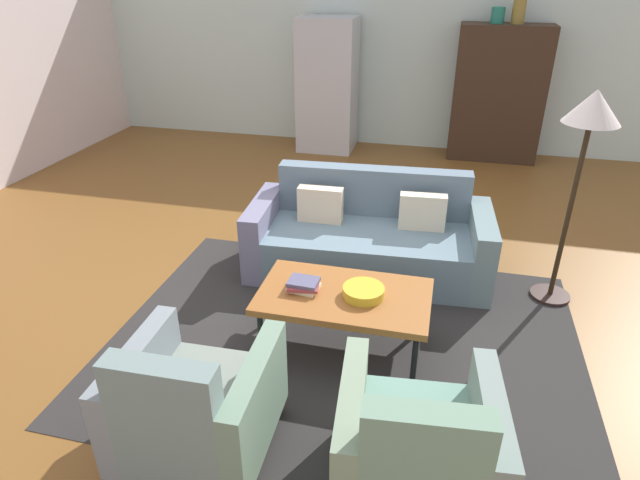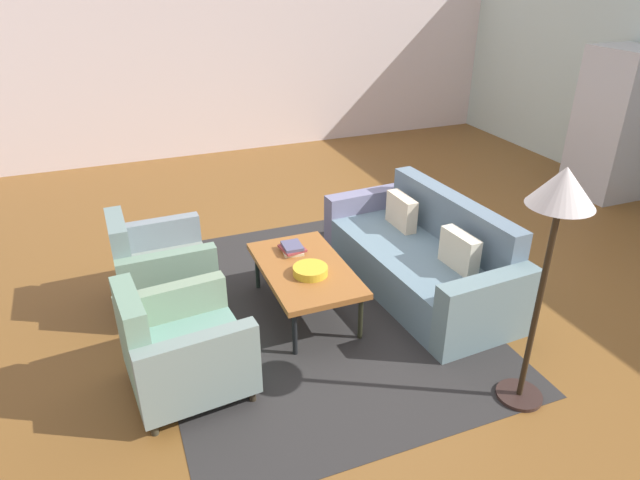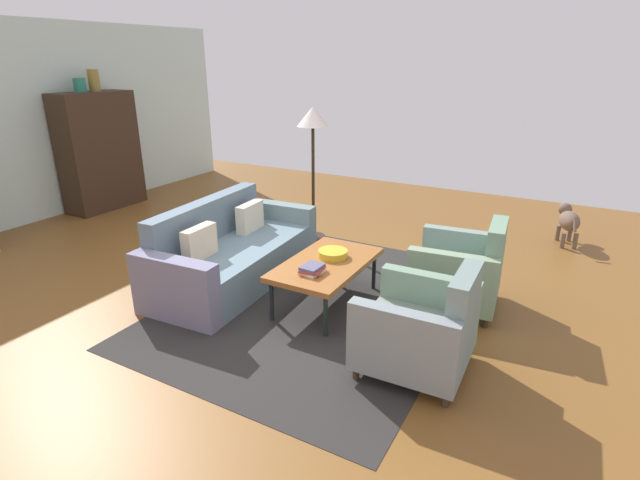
{
  "view_description": "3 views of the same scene",
  "coord_description": "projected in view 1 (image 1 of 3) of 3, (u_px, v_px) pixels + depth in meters",
  "views": [
    {
      "loc": [
        0.91,
        -3.91,
        2.5
      ],
      "look_at": [
        0.04,
        -0.33,
        0.59
      ],
      "focal_mm": 30.04,
      "sensor_mm": 36.0,
      "label": 1
    },
    {
      "loc": [
        4.16,
        -2.2,
        2.78
      ],
      "look_at": [
        0.3,
        -0.67,
        0.66
      ],
      "focal_mm": 31.07,
      "sensor_mm": 36.0,
      "label": 2
    },
    {
      "loc": [
        -3.45,
        -2.85,
        2.29
      ],
      "look_at": [
        0.48,
        -0.67,
        0.59
      ],
      "focal_mm": 27.34,
      "sensor_mm": 36.0,
      "label": 3
    }
  ],
  "objects": [
    {
      "name": "refrigerator",
      "position": [
        328.0,
        86.0,
        7.71
      ],
      "size": [
        0.8,
        0.73,
        1.85
      ],
      "color": "#B7BABF",
      "rests_on": "ground"
    },
    {
      "name": "armchair_left",
      "position": [
        193.0,
        410.0,
        2.9
      ],
      "size": [
        0.82,
        0.82,
        0.88
      ],
      "rotation": [
        0.0,
        0.0,
        0.03
      ],
      "color": "#392A17",
      "rests_on": "ground"
    },
    {
      "name": "armchair_right",
      "position": [
        417.0,
        453.0,
        2.65
      ],
      "size": [
        0.87,
        0.87,
        0.88
      ],
      "rotation": [
        0.0,
        0.0,
        0.1
      ],
      "color": "black",
      "rests_on": "ground"
    },
    {
      "name": "cabinet",
      "position": [
        498.0,
        94.0,
        7.32
      ],
      "size": [
        1.2,
        0.51,
        1.8
      ],
      "color": "#342317",
      "rests_on": "ground"
    },
    {
      "name": "vase_tall",
      "position": [
        498.0,
        15.0,
        6.89
      ],
      "size": [
        0.17,
        0.17,
        0.2
      ],
      "primitive_type": "cylinder",
      "color": "#1F725D",
      "rests_on": "cabinet"
    },
    {
      "name": "fruit_bowl",
      "position": [
        363.0,
        292.0,
        3.69
      ],
      "size": [
        0.29,
        0.29,
        0.07
      ],
      "primitive_type": "cylinder",
      "color": "gold",
      "rests_on": "coffee_table"
    },
    {
      "name": "floor_lamp",
      "position": [
        589.0,
        128.0,
        3.84
      ],
      "size": [
        0.4,
        0.4,
        1.72
      ],
      "color": "#30201C",
      "rests_on": "ground"
    },
    {
      "name": "ground_plane",
      "position": [
        325.0,
        282.0,
        4.72
      ],
      "size": [
        10.71,
        10.71,
        0.0
      ],
      "primitive_type": "plane",
      "color": "brown"
    },
    {
      "name": "area_rug",
      "position": [
        344.0,
        340.0,
        3.98
      ],
      "size": [
        3.4,
        2.6,
        0.01
      ],
      "primitive_type": "cube",
      "color": "#2A2928",
      "rests_on": "ground"
    },
    {
      "name": "coffee_table",
      "position": [
        344.0,
        298.0,
        3.75
      ],
      "size": [
        1.2,
        0.7,
        0.45
      ],
      "color": "black",
      "rests_on": "ground"
    },
    {
      "name": "vase_round",
      "position": [
        519.0,
        11.0,
        6.81
      ],
      "size": [
        0.17,
        0.17,
        0.32
      ],
      "primitive_type": "cylinder",
      "color": "olive",
      "rests_on": "cabinet"
    },
    {
      "name": "couch",
      "position": [
        369.0,
        238.0,
        4.83
      ],
      "size": [
        2.15,
        1.03,
        0.86
      ],
      "rotation": [
        0.0,
        0.0,
        3.2
      ],
      "color": "slate",
      "rests_on": "ground"
    },
    {
      "name": "book_stack",
      "position": [
        304.0,
        285.0,
        3.77
      ],
      "size": [
        0.24,
        0.22,
        0.07
      ],
      "color": "beige",
      "rests_on": "coffee_table"
    },
    {
      "name": "wall_back",
      "position": [
        392.0,
        49.0,
        7.71
      ],
      "size": [
        8.93,
        0.12,
        2.8
      ],
      "primitive_type": "cube",
      "color": "silver",
      "rests_on": "ground"
    }
  ]
}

